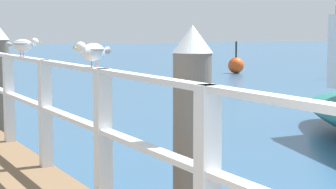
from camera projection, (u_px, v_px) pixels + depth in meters
name	position (u px, v px, depth m)	size (l,w,h in m)	color
dock_piling_near	(192.00, 159.00, 4.55)	(0.29, 0.29, 1.95)	#6B6056
dock_piling_far	(1.00, 87.00, 10.15)	(0.29, 0.29, 1.95)	#6B6056
seagull_foreground	(93.00, 51.00, 5.18)	(0.42, 0.31, 0.21)	white
seagull_background	(23.00, 45.00, 7.27)	(0.33, 0.40, 0.21)	white
channel_buoy	(236.00, 65.00, 27.43)	(0.70, 0.70, 1.40)	#E54C19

